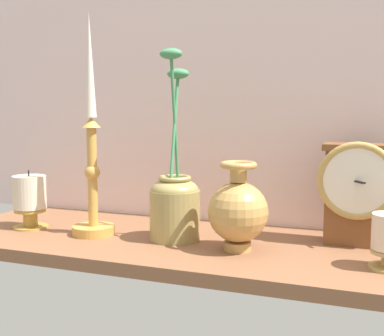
# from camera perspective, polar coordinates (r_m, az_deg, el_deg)

# --- Properties ---
(ground_plane) EXTENTS (1.00, 0.36, 0.02)m
(ground_plane) POSITION_cam_1_polar(r_m,az_deg,el_deg) (1.01, -0.98, -8.53)
(ground_plane) COLOR brown
(back_wall) EXTENTS (1.20, 0.02, 0.65)m
(back_wall) POSITION_cam_1_polar(r_m,az_deg,el_deg) (1.15, 2.50, 10.23)
(back_wall) COLOR silver
(back_wall) RESTS_ON ground_plane
(mantel_clock) EXTENTS (0.14, 0.09, 0.19)m
(mantel_clock) POSITION_cam_1_polar(r_m,az_deg,el_deg) (1.00, 17.80, -2.47)
(mantel_clock) COLOR brown
(mantel_clock) RESTS_ON ground_plane
(candlestick_tall_left) EXTENTS (0.08, 0.08, 0.44)m
(candlestick_tall_left) POSITION_cam_1_polar(r_m,az_deg,el_deg) (1.04, -10.98, 0.81)
(candlestick_tall_left) COLOR gold
(candlestick_tall_left) RESTS_ON ground_plane
(brass_vase_bulbous) EXTENTS (0.11, 0.11, 0.16)m
(brass_vase_bulbous) POSITION_cam_1_polar(r_m,az_deg,el_deg) (0.92, 5.09, -4.68)
(brass_vase_bulbous) COLOR tan
(brass_vase_bulbous) RESTS_ON ground_plane
(brass_vase_jar) EXTENTS (0.10, 0.10, 0.36)m
(brass_vase_jar) POSITION_cam_1_polar(r_m,az_deg,el_deg) (0.99, -1.91, -3.65)
(brass_vase_jar) COLOR #9E8B50
(brass_vase_jar) RESTS_ON ground_plane
(pillar_candle_front) EXTENTS (0.07, 0.07, 0.12)m
(pillar_candle_front) POSITION_cam_1_polar(r_m,az_deg,el_deg) (1.14, -17.48, -3.24)
(pillar_candle_front) COLOR #B7903A
(pillar_candle_front) RESTS_ON ground_plane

